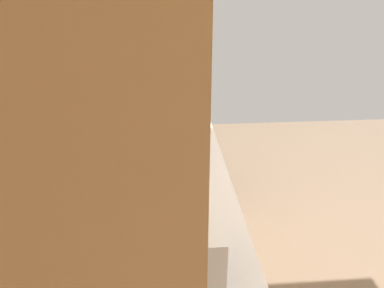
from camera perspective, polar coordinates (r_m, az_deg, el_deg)
wall_back at (r=1.83m, az=-15.81°, el=5.44°), size 4.02×0.12×2.66m
oven_range at (r=3.43m, az=-3.71°, el=-0.60°), size 0.72×0.67×1.06m
microwave at (r=1.40m, az=-3.81°, el=-13.90°), size 0.46×0.36×0.29m
bowl at (r=2.07m, az=-1.42°, el=-4.14°), size 0.17×0.17×0.05m
kettle at (r=2.53m, az=-2.13°, el=2.69°), size 0.17×0.12×0.18m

